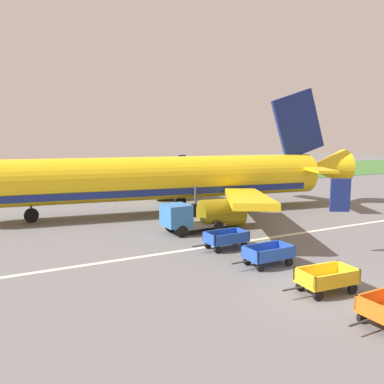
{
  "coord_description": "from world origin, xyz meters",
  "views": [
    {
      "loc": [
        -12.71,
        -11.86,
        6.77
      ],
      "look_at": [
        0.17,
        12.78,
        2.8
      ],
      "focal_mm": 36.79,
      "sensor_mm": 36.0,
      "label": 1
    }
  ],
  "objects_px": {
    "baggage_cart_fourth_in_row": "(268,254)",
    "baggage_cart_far_end": "(226,239)",
    "airplane": "(171,179)",
    "service_truck_beside_carts": "(182,218)",
    "baggage_cart_third_in_row": "(326,279)"
  },
  "relations": [
    {
      "from": "airplane",
      "to": "service_truck_beside_carts",
      "type": "height_order",
      "value": "airplane"
    },
    {
      "from": "airplane",
      "to": "service_truck_beside_carts",
      "type": "relative_size",
      "value": 8.53
    },
    {
      "from": "airplane",
      "to": "baggage_cart_fourth_in_row",
      "type": "height_order",
      "value": "airplane"
    },
    {
      "from": "airplane",
      "to": "baggage_cart_third_in_row",
      "type": "bearing_deg",
      "value": -94.39
    },
    {
      "from": "baggage_cart_fourth_in_row",
      "to": "baggage_cart_far_end",
      "type": "xyz_separation_m",
      "value": [
        -0.29,
        3.66,
        0.0
      ]
    },
    {
      "from": "baggage_cart_third_in_row",
      "to": "baggage_cart_far_end",
      "type": "relative_size",
      "value": 1.01
    },
    {
      "from": "airplane",
      "to": "service_truck_beside_carts",
      "type": "xyz_separation_m",
      "value": [
        -2.42,
        -7.12,
        -1.95
      ]
    },
    {
      "from": "airplane",
      "to": "baggage_cart_far_end",
      "type": "relative_size",
      "value": 10.57
    },
    {
      "from": "baggage_cart_fourth_in_row",
      "to": "baggage_cart_far_end",
      "type": "height_order",
      "value": "same"
    },
    {
      "from": "baggage_cart_fourth_in_row",
      "to": "baggage_cart_far_end",
      "type": "relative_size",
      "value": 1.0
    },
    {
      "from": "baggage_cart_third_in_row",
      "to": "service_truck_beside_carts",
      "type": "relative_size",
      "value": 0.82
    },
    {
      "from": "baggage_cart_third_in_row",
      "to": "service_truck_beside_carts",
      "type": "xyz_separation_m",
      "value": [
        -0.93,
        12.29,
        0.5
      ]
    },
    {
      "from": "airplane",
      "to": "baggage_cart_third_in_row",
      "type": "height_order",
      "value": "airplane"
    },
    {
      "from": "airplane",
      "to": "baggage_cart_fourth_in_row",
      "type": "bearing_deg",
      "value": -95.44
    },
    {
      "from": "baggage_cart_far_end",
      "to": "service_truck_beside_carts",
      "type": "xyz_separation_m",
      "value": [
        -0.66,
        4.6,
        0.5
      ]
    }
  ]
}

